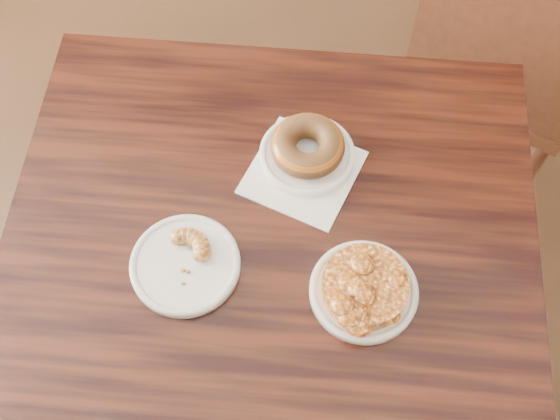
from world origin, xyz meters
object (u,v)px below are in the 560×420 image
(cafe_table, at_px, (270,334))
(cruller_fragment, at_px, (184,260))
(apple_fritter, at_px, (366,285))
(chair_far, at_px, (511,58))
(glazed_donut, at_px, (308,146))

(cafe_table, height_order, cruller_fragment, cruller_fragment)
(apple_fritter, bearing_deg, cafe_table, 175.30)
(cafe_table, relative_size, cruller_fragment, 9.26)
(chair_far, xyz_separation_m, apple_fritter, (-0.20, -0.81, 0.33))
(apple_fritter, bearing_deg, chair_far, 76.19)
(cafe_table, bearing_deg, apple_fritter, -16.40)
(glazed_donut, bearing_deg, apple_fritter, -54.63)
(cruller_fragment, bearing_deg, chair_far, 60.72)
(cruller_fragment, bearing_deg, apple_fritter, 7.67)
(apple_fritter, bearing_deg, glazed_donut, 125.37)
(glazed_donut, relative_size, cruller_fragment, 1.34)
(chair_far, height_order, glazed_donut, chair_far)
(cafe_table, distance_m, chair_far, 0.88)
(glazed_donut, bearing_deg, cafe_table, -92.48)
(cruller_fragment, bearing_deg, cafe_table, 22.93)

